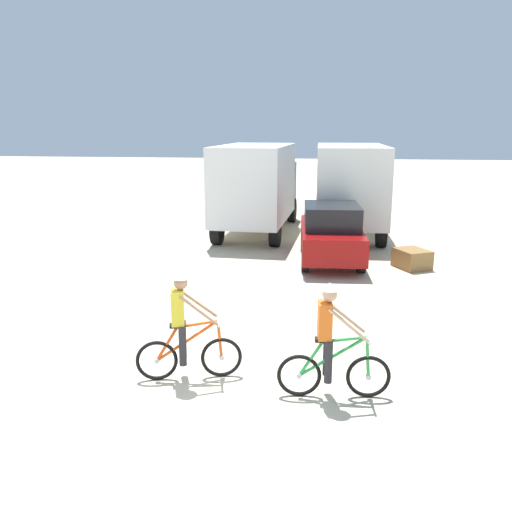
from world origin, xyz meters
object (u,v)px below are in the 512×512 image
at_px(sedan_parked, 331,233).
at_px(cyclist_orange_shirt, 185,330).
at_px(box_truck_white_box, 349,185).
at_px(supply_crate, 412,259).
at_px(cyclist_cowboy_hat, 331,345).
at_px(box_truck_avon_van, 257,184).

xyz_separation_m(sedan_parked, cyclist_orange_shirt, (-2.35, -8.24, -0.04)).
distance_m(box_truck_white_box, supply_crate, 5.51).
relative_size(sedan_parked, supply_crate, 4.43).
relative_size(cyclist_orange_shirt, cyclist_cowboy_hat, 1.00).
xyz_separation_m(box_truck_avon_van, cyclist_orange_shirt, (0.43, -12.41, -1.03)).
height_order(sedan_parked, supply_crate, sedan_parked).
bearing_deg(box_truck_white_box, sedan_parked, -98.24).
xyz_separation_m(cyclist_orange_shirt, supply_crate, (4.71, 7.74, -0.57)).
distance_m(sedan_parked, cyclist_orange_shirt, 8.57).
relative_size(box_truck_avon_van, supply_crate, 7.05).
relative_size(box_truck_white_box, cyclist_cowboy_hat, 3.73).
bearing_deg(cyclist_cowboy_hat, supply_crate, 73.57).
relative_size(sedan_parked, cyclist_cowboy_hat, 2.36).
bearing_deg(sedan_parked, cyclist_orange_shirt, -105.95).
bearing_deg(cyclist_orange_shirt, sedan_parked, 74.05).
bearing_deg(cyclist_cowboy_hat, box_truck_avon_van, 102.28).
relative_size(box_truck_white_box, supply_crate, 6.99).
bearing_deg(supply_crate, box_truck_avon_van, 137.76).
bearing_deg(supply_crate, box_truck_white_box, 108.80).
height_order(box_truck_avon_van, cyclist_cowboy_hat, box_truck_avon_van).
relative_size(cyclist_orange_shirt, supply_crate, 1.87).
xyz_separation_m(box_truck_white_box, supply_crate, (1.70, -4.99, -1.60)).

